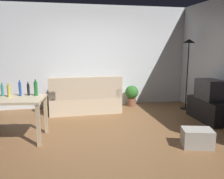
{
  "coord_description": "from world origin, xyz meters",
  "views": [
    {
      "loc": [
        -0.9,
        -4.24,
        1.65
      ],
      "look_at": [
        0.1,
        0.5,
        0.75
      ],
      "focal_mm": 38.05,
      "sensor_mm": 36.0,
      "label": 1
    }
  ],
  "objects_px": {
    "tv": "(210,90)",
    "bottle_green": "(36,88)",
    "bottle_squat": "(9,91)",
    "potted_plant": "(132,94)",
    "couch": "(85,100)",
    "torchiere_lamp": "(188,55)",
    "bottle_tall": "(2,90)",
    "tv_stand": "(208,110)",
    "desk": "(8,104)",
    "bottle_dark": "(28,89)",
    "bottle_blue": "(20,89)",
    "storage_box": "(197,138)"
  },
  "relations": [
    {
      "from": "bottle_blue",
      "to": "bottle_green",
      "type": "xyz_separation_m",
      "value": [
        0.27,
        -0.04,
        0.0
      ]
    },
    {
      "from": "bottle_tall",
      "to": "bottle_squat",
      "type": "bearing_deg",
      "value": -37.12
    },
    {
      "from": "tv",
      "to": "torchiere_lamp",
      "type": "relative_size",
      "value": 0.33
    },
    {
      "from": "torchiere_lamp",
      "to": "bottle_squat",
      "type": "xyz_separation_m",
      "value": [
        -4.08,
        -1.17,
        -0.55
      ]
    },
    {
      "from": "torchiere_lamp",
      "to": "bottle_tall",
      "type": "xyz_separation_m",
      "value": [
        -4.21,
        -1.07,
        -0.55
      ]
    },
    {
      "from": "bottle_squat",
      "to": "tv_stand",
      "type": "bearing_deg",
      "value": 2.57
    },
    {
      "from": "potted_plant",
      "to": "bottle_green",
      "type": "bearing_deg",
      "value": -142.83
    },
    {
      "from": "desk",
      "to": "bottle_dark",
      "type": "bearing_deg",
      "value": 37.02
    },
    {
      "from": "couch",
      "to": "torchiere_lamp",
      "type": "height_order",
      "value": "torchiere_lamp"
    },
    {
      "from": "couch",
      "to": "potted_plant",
      "type": "distance_m",
      "value": 1.35
    },
    {
      "from": "desk",
      "to": "potted_plant",
      "type": "relative_size",
      "value": 2.25
    },
    {
      "from": "potted_plant",
      "to": "tv_stand",
      "type": "bearing_deg",
      "value": -50.77
    },
    {
      "from": "torchiere_lamp",
      "to": "potted_plant",
      "type": "bearing_deg",
      "value": 155.05
    },
    {
      "from": "bottle_green",
      "to": "bottle_tall",
      "type": "bearing_deg",
      "value": 170.68
    },
    {
      "from": "desk",
      "to": "bottle_blue",
      "type": "xyz_separation_m",
      "value": [
        0.18,
        0.15,
        0.24
      ]
    },
    {
      "from": "potted_plant",
      "to": "bottle_tall",
      "type": "relative_size",
      "value": 2.33
    },
    {
      "from": "bottle_blue",
      "to": "torchiere_lamp",
      "type": "bearing_deg",
      "value": 16.1
    },
    {
      "from": "torchiere_lamp",
      "to": "desk",
      "type": "xyz_separation_m",
      "value": [
        -4.08,
        -1.28,
        -0.76
      ]
    },
    {
      "from": "storage_box",
      "to": "bottle_tall",
      "type": "distance_m",
      "value": 3.47
    },
    {
      "from": "torchiere_lamp",
      "to": "desk",
      "type": "distance_m",
      "value": 4.34
    },
    {
      "from": "bottle_squat",
      "to": "bottle_dark",
      "type": "relative_size",
      "value": 0.99
    },
    {
      "from": "tv_stand",
      "to": "desk",
      "type": "relative_size",
      "value": 0.86
    },
    {
      "from": "couch",
      "to": "bottle_squat",
      "type": "bearing_deg",
      "value": 44.83
    },
    {
      "from": "tv_stand",
      "to": "torchiere_lamp",
      "type": "distance_m",
      "value": 1.53
    },
    {
      "from": "tv",
      "to": "bottle_green",
      "type": "distance_m",
      "value": 3.64
    },
    {
      "from": "desk",
      "to": "bottle_squat",
      "type": "height_order",
      "value": "bottle_squat"
    },
    {
      "from": "tv",
      "to": "potted_plant",
      "type": "bearing_deg",
      "value": 39.31
    },
    {
      "from": "tv",
      "to": "desk",
      "type": "relative_size",
      "value": 0.47
    },
    {
      "from": "torchiere_lamp",
      "to": "storage_box",
      "type": "bearing_deg",
      "value": -114.6
    },
    {
      "from": "potted_plant",
      "to": "storage_box",
      "type": "distance_m",
      "value": 2.83
    },
    {
      "from": "tv_stand",
      "to": "bottle_green",
      "type": "xyz_separation_m",
      "value": [
        -3.63,
        -0.18,
        0.65
      ]
    },
    {
      "from": "bottle_dark",
      "to": "bottle_blue",
      "type": "bearing_deg",
      "value": -169.86
    },
    {
      "from": "tv_stand",
      "to": "desk",
      "type": "bearing_deg",
      "value": 94.15
    },
    {
      "from": "storage_box",
      "to": "bottle_tall",
      "type": "relative_size",
      "value": 1.96
    },
    {
      "from": "couch",
      "to": "bottle_dark",
      "type": "xyz_separation_m",
      "value": [
        -1.15,
        -1.39,
        0.56
      ]
    },
    {
      "from": "couch",
      "to": "tv",
      "type": "height_order",
      "value": "same"
    },
    {
      "from": "bottle_blue",
      "to": "couch",
      "type": "bearing_deg",
      "value": 47.68
    },
    {
      "from": "bottle_blue",
      "to": "bottle_dark",
      "type": "distance_m",
      "value": 0.14
    },
    {
      "from": "bottle_green",
      "to": "tv",
      "type": "bearing_deg",
      "value": 2.82
    },
    {
      "from": "desk",
      "to": "bottle_dark",
      "type": "distance_m",
      "value": 0.43
    },
    {
      "from": "tv",
      "to": "desk",
      "type": "distance_m",
      "value": 4.09
    },
    {
      "from": "storage_box",
      "to": "tv",
      "type": "bearing_deg",
      "value": 50.33
    },
    {
      "from": "couch",
      "to": "desk",
      "type": "xyz_separation_m",
      "value": [
        -1.47,
        -1.57,
        0.34
      ]
    },
    {
      "from": "bottle_squat",
      "to": "desk",
      "type": "bearing_deg",
      "value": -92.41
    },
    {
      "from": "potted_plant",
      "to": "bottle_squat",
      "type": "xyz_separation_m",
      "value": [
        -2.78,
        -1.77,
        0.54
      ]
    },
    {
      "from": "bottle_squat",
      "to": "potted_plant",
      "type": "bearing_deg",
      "value": 32.5
    },
    {
      "from": "tv",
      "to": "bottle_green",
      "type": "relative_size",
      "value": 2.02
    },
    {
      "from": "bottle_blue",
      "to": "bottle_dark",
      "type": "relative_size",
      "value": 1.17
    },
    {
      "from": "tv_stand",
      "to": "desk",
      "type": "xyz_separation_m",
      "value": [
        -4.08,
        -0.3,
        0.41
      ]
    },
    {
      "from": "tv",
      "to": "bottle_tall",
      "type": "bearing_deg",
      "value": 91.12
    }
  ]
}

